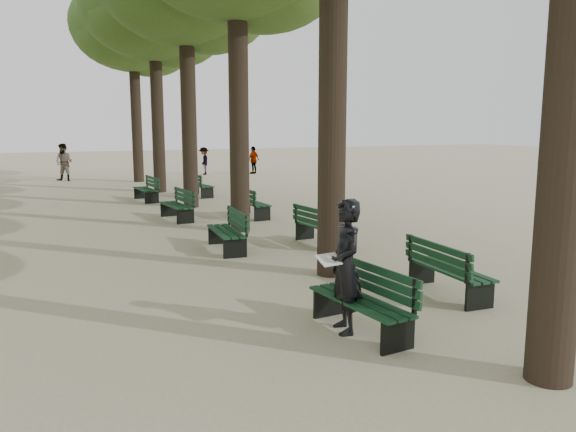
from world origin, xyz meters
name	(u,v)px	position (x,y,z in m)	size (l,w,h in m)	color
ground	(342,340)	(0.00, 0.00, 0.00)	(120.00, 120.00, 0.00)	tan
tree_central_4	(154,7)	(1.50, 18.00, 7.65)	(6.00, 6.00, 9.95)	#33261C
tree_central_5	(132,26)	(1.50, 23.00, 7.65)	(6.00, 6.00, 9.95)	#33261C
bench_left_0	(360,314)	(0.37, 0.14, 0.27)	(0.71, 1.84, 0.92)	black
bench_left_1	(226,239)	(0.37, 5.84, 0.27)	(0.73, 1.84, 0.92)	black
bench_left_2	(177,211)	(0.37, 10.50, 0.27)	(0.72, 1.84, 0.92)	black
bench_left_3	(146,194)	(0.37, 15.26, 0.27)	(0.70, 1.84, 0.92)	black
bench_right_0	(449,280)	(2.63, 0.97, 0.27)	(0.70, 1.84, 0.92)	black
bench_right_1	(322,234)	(2.63, 5.44, 0.27)	(0.71, 1.84, 0.92)	black
bench_right_2	(252,209)	(2.63, 10.01, 0.27)	(0.62, 1.81, 0.92)	black
bench_right_3	(200,190)	(2.63, 15.81, 0.27)	(0.72, 1.84, 0.92)	black
man_with_map	(346,266)	(0.20, 0.27, 0.93)	(0.70, 0.81, 1.86)	black
pedestrian_a	(64,162)	(-1.90, 24.92, 0.96)	(0.94, 0.39, 1.93)	#262628
pedestrian_b	(204,161)	(5.73, 25.61, 0.80)	(1.03, 0.32, 1.60)	#262628
pedestrian_c	(254,160)	(8.58, 24.95, 0.81)	(0.95, 0.32, 1.62)	#262628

